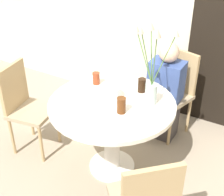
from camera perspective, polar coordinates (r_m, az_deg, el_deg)
The scene contains 12 objects.
ground_plane at distance 3.17m, azimuth -0.00°, elevation -12.42°, with size 16.00×16.00×0.00m, color gray.
wall_back at distance 3.58m, azimuth 10.88°, elevation 16.33°, with size 8.00×0.05×2.60m.
dining_table at distance 2.79m, azimuth -0.00°, elevation -3.50°, with size 1.11×1.11×0.76m.
chair_near_front at distance 3.43m, azimuth 11.29°, elevation 1.78°, with size 0.50×0.50×0.94m.
chair_left_flank at distance 3.22m, azimuth -15.64°, elevation -0.96°, with size 0.46×0.46×0.94m.
birthday_cake at distance 2.73m, azimuth -0.40°, elevation 0.96°, with size 0.18×0.18×0.15m.
flower_vase at distance 2.58m, azimuth 7.16°, elevation 4.24°, with size 0.38×0.32×0.71m.
side_plate at distance 2.77m, azimuth -7.32°, elevation 0.00°, with size 0.22×0.22×0.01m.
drink_glass_0 at distance 2.97m, azimuth -2.91°, elevation 3.61°, with size 0.07×0.07×0.12m.
drink_glass_1 at distance 2.84m, azimuth 5.46°, elevation 2.33°, with size 0.07×0.07×0.13m.
drink_glass_2 at distance 2.53m, azimuth 1.72°, elevation -1.35°, with size 0.07×0.07×0.14m.
person_woman at distance 3.33m, azimuth 9.62°, elevation 0.57°, with size 0.34×0.24×1.10m.
Camera 1 is at (1.16, -1.99, 2.18)m, focal length 50.00 mm.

